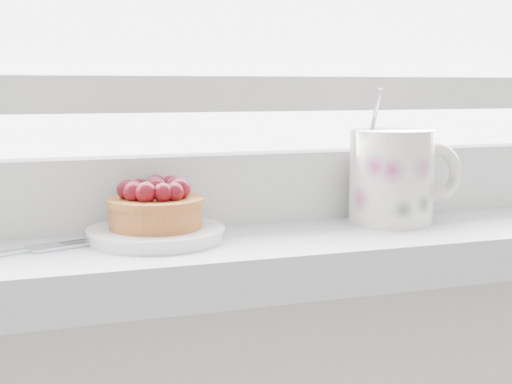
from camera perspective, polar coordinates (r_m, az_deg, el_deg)
name	(u,v)px	position (r m, az deg, el deg)	size (l,w,h in m)	color
saucer	(156,234)	(0.65, -7.99, -3.35)	(0.12, 0.12, 0.01)	white
raspberry_tart	(156,205)	(0.64, -8.04, -1.04)	(0.09, 0.09, 0.05)	#954E20
floral_mug	(394,175)	(0.73, 11.00, 1.37)	(0.12, 0.09, 0.14)	silver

